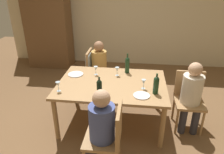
{
  "coord_description": "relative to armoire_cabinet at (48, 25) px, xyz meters",
  "views": [
    {
      "loc": [
        0.36,
        -2.98,
        2.28
      ],
      "look_at": [
        0.0,
        0.0,
        0.84
      ],
      "focal_mm": 34.38,
      "sensor_mm": 36.0,
      "label": 1
    }
  ],
  "objects": [
    {
      "name": "chair_right_end",
      "position": [
        3.16,
        -2.25,
        -0.56
      ],
      "size": [
        0.44,
        0.44,
        0.92
      ],
      "rotation": [
        0.0,
        0.0,
        3.14
      ],
      "color": "#A87F51",
      "rests_on": "ground_plane"
    },
    {
      "name": "handbag",
      "position": [
        1.91,
        -1.37,
        -0.99
      ],
      "size": [
        0.14,
        0.29,
        0.22
      ],
      "primitive_type": "cube",
      "rotation": [
        0.0,
        0.0,
        -1.49
      ],
      "color": "brown",
      "rests_on": "ground_plane"
    },
    {
      "name": "wine_bottle_dark_red",
      "position": [
        2.6,
        -2.59,
        -0.22
      ],
      "size": [
        0.08,
        0.08,
        0.31
      ],
      "color": "#19381E",
      "rests_on": "dining_table"
    },
    {
      "name": "wine_glass_near_left",
      "position": [
        1.99,
        -2.06,
        -0.25
      ],
      "size": [
        0.07,
        0.07,
        0.15
      ],
      "color": "silver",
      "rests_on": "dining_table"
    },
    {
      "name": "dinner_plate_guest_left",
      "position": [
        2.4,
        -2.69,
        -0.35
      ],
      "size": [
        0.24,
        0.24,
        0.01
      ],
      "primitive_type": "cylinder",
      "color": "white",
      "rests_on": "dining_table"
    },
    {
      "name": "armoire_cabinet",
      "position": [
        0.0,
        0.0,
        0.0
      ],
      "size": [
        1.18,
        0.62,
        2.18
      ],
      "color": "brown",
      "rests_on": "ground_plane"
    },
    {
      "name": "wine_glass_near_right",
      "position": [
        2.43,
        -2.47,
        -0.25
      ],
      "size": [
        0.07,
        0.07,
        0.15
      ],
      "color": "silver",
      "rests_on": "dining_table"
    },
    {
      "name": "wine_glass_far",
      "position": [
        1.63,
        -2.07,
        -0.25
      ],
      "size": [
        0.07,
        0.07,
        0.15
      ],
      "color": "silver",
      "rests_on": "dining_table"
    },
    {
      "name": "person_man_bearded",
      "position": [
        1.92,
        -3.31,
        -0.44
      ],
      "size": [
        0.36,
        0.31,
        1.14
      ],
      "rotation": [
        0.0,
        0.0,
        1.57
      ],
      "color": "#33333D",
      "rests_on": "ground_plane"
    },
    {
      "name": "rear_room_partition",
      "position": [
        1.94,
        0.45,
        0.25
      ],
      "size": [
        6.4,
        0.12,
        2.7
      ],
      "primitive_type": "cube",
      "color": "beige",
      "rests_on": "ground_plane"
    },
    {
      "name": "wine_bottle_short_olive",
      "position": [
        2.15,
        -1.92,
        -0.21
      ],
      "size": [
        0.07,
        0.07,
        0.35
      ],
      "color": "#19381E",
      "rests_on": "dining_table"
    },
    {
      "name": "ground_plane",
      "position": [
        1.94,
        -2.34,
        -1.1
      ],
      "size": [
        10.0,
        10.0,
        0.0
      ],
      "primitive_type": "plane",
      "color": "brown"
    },
    {
      "name": "chair_far_left",
      "position": [
        1.44,
        -1.37,
        -0.5
      ],
      "size": [
        0.46,
        0.44,
        0.92
      ],
      "rotation": [
        0.0,
        0.0,
        -1.57
      ],
      "color": "#A87F51",
      "rests_on": "ground_plane"
    },
    {
      "name": "person_woman_host",
      "position": [
        3.16,
        -2.37,
        -0.44
      ],
      "size": [
        0.31,
        0.35,
        1.14
      ],
      "rotation": [
        0.0,
        0.0,
        3.14
      ],
      "color": "#33333D",
      "rests_on": "ground_plane"
    },
    {
      "name": "wine_glass_centre",
      "position": [
        1.2,
        -2.7,
        -0.25
      ],
      "size": [
        0.07,
        0.07,
        0.15
      ],
      "color": "silver",
      "rests_on": "dining_table"
    },
    {
      "name": "wine_bottle_tall_green",
      "position": [
        1.83,
        -2.8,
        -0.21
      ],
      "size": [
        0.07,
        0.07,
        0.31
      ],
      "color": "black",
      "rests_on": "dining_table"
    },
    {
      "name": "person_man_guest",
      "position": [
        1.59,
        -1.37,
        -0.45
      ],
      "size": [
        0.35,
        0.3,
        1.12
      ],
      "rotation": [
        0.0,
        0.0,
        -1.57
      ],
      "color": "#33333D",
      "rests_on": "ground_plane"
    },
    {
      "name": "dinner_plate_host",
      "position": [
        1.29,
        -2.11,
        -0.35
      ],
      "size": [
        0.26,
        0.26,
        0.01
      ],
      "primitive_type": "cylinder",
      "color": "white",
      "rests_on": "dining_table"
    },
    {
      "name": "dining_table",
      "position": [
        1.94,
        -2.34,
        -0.43
      ],
      "size": [
        1.68,
        1.18,
        0.74
      ],
      "color": "#A87F51",
      "rests_on": "ground_plane"
    },
    {
      "name": "chair_near",
      "position": [
        2.03,
        -3.31,
        -0.56
      ],
      "size": [
        0.44,
        0.44,
        0.92
      ],
      "rotation": [
        0.0,
        0.0,
        1.57
      ],
      "color": "#A87F51",
      "rests_on": "ground_plane"
    }
  ]
}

